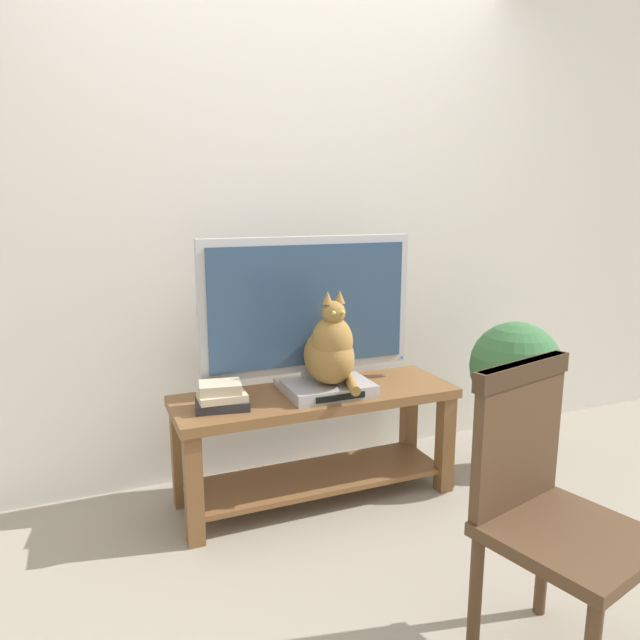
# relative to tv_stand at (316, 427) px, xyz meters

# --- Properties ---
(ground_plane) EXTENTS (12.00, 12.00, 0.00)m
(ground_plane) POSITION_rel_tv_stand_xyz_m (-0.01, -0.63, -0.36)
(ground_plane) COLOR gray
(back_wall) EXTENTS (7.00, 0.12, 2.80)m
(back_wall) POSITION_rel_tv_stand_xyz_m (-0.01, 0.48, 1.04)
(back_wall) COLOR silver
(back_wall) RESTS_ON ground
(tv_stand) EXTENTS (1.31, 0.44, 0.52)m
(tv_stand) POSITION_rel_tv_stand_xyz_m (0.00, 0.00, 0.00)
(tv_stand) COLOR brown
(tv_stand) RESTS_ON ground
(tv) EXTENTS (1.02, 0.20, 0.71)m
(tv) POSITION_rel_tv_stand_xyz_m (0.00, 0.09, 0.55)
(tv) COLOR #B7B7BC
(tv) RESTS_ON tv_stand
(media_box) EXTENTS (0.39, 0.27, 0.05)m
(media_box) POSITION_rel_tv_stand_xyz_m (0.04, -0.05, 0.20)
(media_box) COLOR #ADADB2
(media_box) RESTS_ON tv_stand
(cat) EXTENTS (0.23, 0.37, 0.43)m
(cat) POSITION_rel_tv_stand_xyz_m (0.05, -0.06, 0.38)
(cat) COLOR olive
(cat) RESTS_ON media_box
(wooden_chair) EXTENTS (0.51, 0.51, 0.92)m
(wooden_chair) POSITION_rel_tv_stand_xyz_m (0.26, -1.17, 0.17)
(wooden_chair) COLOR #513823
(wooden_chair) RESTS_ON ground
(book_stack) EXTENTS (0.25, 0.19, 0.11)m
(book_stack) POSITION_rel_tv_stand_xyz_m (-0.45, -0.04, 0.22)
(book_stack) COLOR #2D2D33
(book_stack) RESTS_ON tv_stand
(potted_plant) EXTENTS (0.46, 0.46, 0.80)m
(potted_plant) POSITION_rel_tv_stand_xyz_m (1.04, -0.13, 0.15)
(potted_plant) COLOR beige
(potted_plant) RESTS_ON ground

